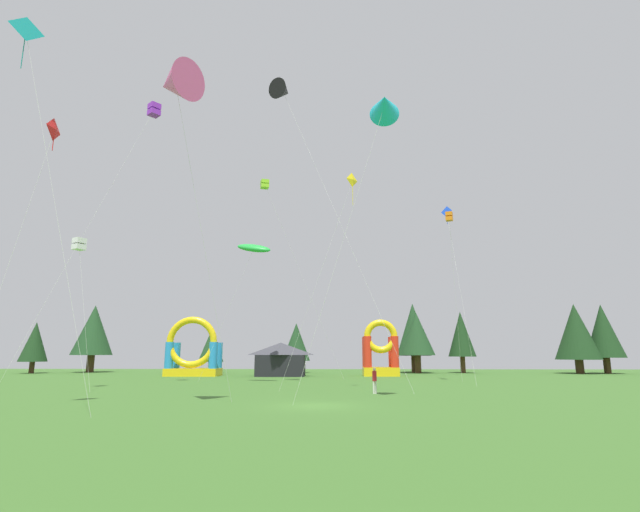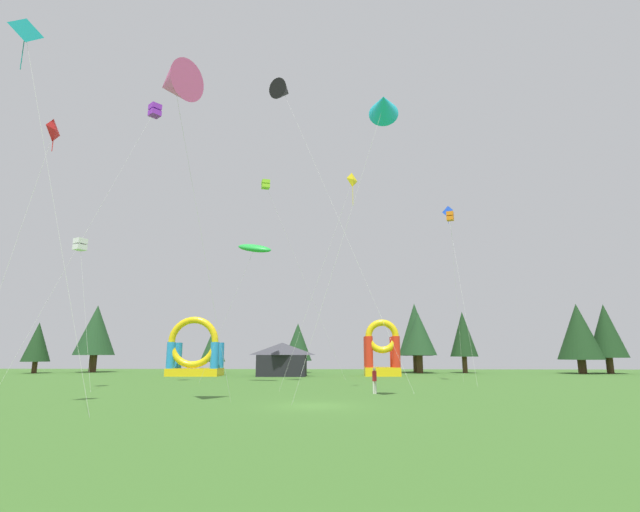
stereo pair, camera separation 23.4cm
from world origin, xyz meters
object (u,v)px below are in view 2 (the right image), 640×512
at_px(kite_purple_box, 155,111).
at_px(kite_black_delta, 283,91).
at_px(kite_yellow_diamond, 352,183).
at_px(festival_tent, 282,359).
at_px(kite_red_diamond, 55,133).
at_px(kite_orange_box, 450,217).
at_px(kite_teal_diamond, 25,36).
at_px(inflatable_yellow_castle, 382,354).
at_px(kite_green_parafoil, 255,248).
at_px(kite_pink_delta, 175,84).
at_px(person_left_edge, 374,378).
at_px(kite_white_box, 80,245).
at_px(kite_lime_box, 266,185).
at_px(kite_cyan_delta, 383,105).
at_px(inflatable_blue_arch, 194,355).
at_px(kite_blue_diamond, 449,214).

relative_size(kite_purple_box, kite_black_delta, 0.91).
bearing_deg(kite_yellow_diamond, festival_tent, 108.96).
relative_size(kite_red_diamond, festival_tent, 2.56).
bearing_deg(kite_purple_box, festival_tent, 63.74).
bearing_deg(kite_purple_box, kite_yellow_diamond, -12.07).
bearing_deg(kite_orange_box, kite_black_delta, -159.69).
bearing_deg(kite_teal_diamond, inflatable_yellow_castle, 61.60).
bearing_deg(kite_green_parafoil, kite_pink_delta, -92.19).
distance_m(kite_purple_box, inflatable_yellow_castle, 37.18).
bearing_deg(inflatable_yellow_castle, person_left_edge, -96.18).
xyz_separation_m(kite_white_box, inflatable_yellow_castle, (25.76, 23.86, -8.60)).
bearing_deg(kite_orange_box, festival_tent, 144.16).
xyz_separation_m(kite_lime_box, kite_yellow_diamond, (8.94, -13.32, -4.80)).
relative_size(kite_lime_box, kite_yellow_diamond, 1.28).
relative_size(kite_yellow_diamond, kite_cyan_delta, 0.91).
height_order(kite_white_box, kite_cyan_delta, kite_cyan_delta).
distance_m(kite_red_diamond, kite_lime_box, 27.58).
height_order(kite_green_parafoil, kite_black_delta, kite_black_delta).
bearing_deg(person_left_edge, kite_white_box, -36.14).
relative_size(kite_red_diamond, kite_teal_diamond, 0.77).
height_order(kite_green_parafoil, kite_purple_box, kite_purple_box).
bearing_deg(kite_teal_diamond, kite_red_diamond, 70.95).
distance_m(kite_yellow_diamond, kite_black_delta, 13.15).
xyz_separation_m(kite_green_parafoil, kite_yellow_diamond, (9.19, -8.91, 3.21)).
relative_size(kite_green_parafoil, kite_orange_box, 0.82).
bearing_deg(kite_pink_delta, kite_lime_box, 87.64).
relative_size(kite_black_delta, festival_tent, 4.76).
xyz_separation_m(kite_purple_box, inflatable_blue_arch, (-1.03, 19.52, -21.86)).
bearing_deg(kite_yellow_diamond, person_left_edge, -52.62).
height_order(kite_orange_box, kite_black_delta, kite_black_delta).
xyz_separation_m(kite_green_parafoil, kite_pink_delta, (-0.81, -21.27, 4.51)).
distance_m(kite_yellow_diamond, festival_tent, 28.46).
relative_size(kite_red_diamond, kite_pink_delta, 0.81).
bearing_deg(kite_teal_diamond, kite_pink_delta, 18.14).
bearing_deg(inflatable_blue_arch, kite_orange_box, -24.04).
relative_size(kite_black_delta, person_left_edge, 15.84).
bearing_deg(kite_blue_diamond, person_left_edge, -123.01).
relative_size(kite_orange_box, kite_cyan_delta, 0.91).
bearing_deg(inflatable_yellow_castle, kite_yellow_diamond, -99.54).
bearing_deg(kite_red_diamond, kite_green_parafoil, 71.66).
height_order(kite_purple_box, person_left_edge, kite_purple_box).
bearing_deg(kite_orange_box, kite_yellow_diamond, -133.61).
height_order(kite_teal_diamond, kite_blue_diamond, kite_teal_diamond).
bearing_deg(kite_lime_box, kite_black_delta, -72.30).
bearing_deg(kite_cyan_delta, kite_orange_box, 67.40).
distance_m(kite_orange_box, kite_cyan_delta, 21.83).
height_order(kite_yellow_diamond, kite_purple_box, kite_purple_box).
xyz_separation_m(kite_red_diamond, inflatable_blue_arch, (-2.56, 35.83, -11.71)).
bearing_deg(kite_pink_delta, kite_yellow_diamond, 51.03).
xyz_separation_m(kite_red_diamond, kite_blue_diamond, (26.51, 24.59, 2.48)).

